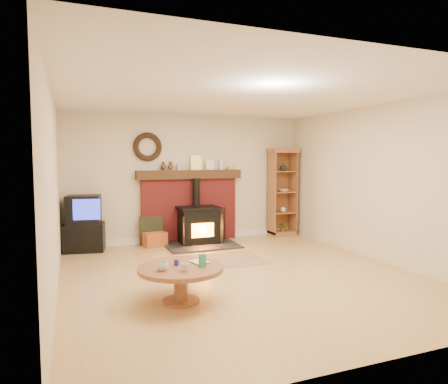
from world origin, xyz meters
name	(u,v)px	position (x,y,z in m)	size (l,w,h in m)	color
ground	(241,275)	(0.00, 0.00, 0.00)	(5.50, 5.50, 0.00)	tan
room_shell	(237,158)	(-0.02, 0.09, 1.72)	(5.02, 5.52, 2.61)	beige
chimney_breast	(190,203)	(0.00, 2.67, 0.80)	(2.20, 0.22, 1.78)	maroon
wood_stove	(199,226)	(0.08, 2.27, 0.37)	(1.40, 1.00, 1.31)	black
area_rug	(221,260)	(0.03, 0.90, 0.01)	(1.43, 0.98, 0.01)	brown
tv_unit	(84,225)	(-2.09, 2.47, 0.50)	(0.78, 0.61, 1.04)	black
curio_cabinet	(282,192)	(2.11, 2.55, 0.97)	(0.62, 0.45, 1.94)	brown
firelog_box	(155,239)	(-0.79, 2.40, 0.13)	(0.43, 0.27, 0.27)	gold
leaning_painting	(151,231)	(-0.83, 2.55, 0.29)	(0.48, 0.03, 0.57)	black
fire_tools	(222,234)	(0.67, 2.50, 0.13)	(0.16, 0.16, 0.70)	black
coffee_table	(181,273)	(-1.11, -0.77, 0.35)	(1.02, 1.02, 0.59)	brown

